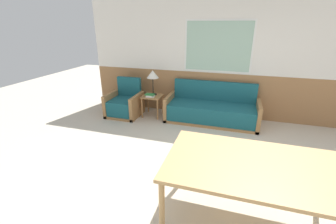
{
  "coord_description": "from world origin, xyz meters",
  "views": [
    {
      "loc": [
        0.0,
        -2.73,
        2.14
      ],
      "look_at": [
        -1.17,
        1.09,
        0.56
      ],
      "focal_mm": 24.0,
      "sensor_mm": 36.0,
      "label": 1
    }
  ],
  "objects": [
    {
      "name": "ground_plane",
      "position": [
        0.0,
        0.0,
        0.0
      ],
      "size": [
        16.0,
        16.0,
        0.0
      ],
      "primitive_type": "plane",
      "color": "beige"
    },
    {
      "name": "wall_back",
      "position": [
        -0.02,
        2.63,
        1.36
      ],
      "size": [
        7.2,
        0.09,
        2.7
      ],
      "color": "#996B42",
      "rests_on": "ground_plane"
    },
    {
      "name": "couch",
      "position": [
        -0.46,
        2.18,
        0.27
      ],
      "size": [
        2.08,
        0.8,
        0.88
      ],
      "color": "#9E7042",
      "rests_on": "ground_plane"
    },
    {
      "name": "armchair",
      "position": [
        -2.55,
        1.96,
        0.26
      ],
      "size": [
        0.77,
        0.75,
        0.89
      ],
      "rotation": [
        0.0,
        0.0,
        0.12
      ],
      "color": "#9E7042",
      "rests_on": "ground_plane"
    },
    {
      "name": "side_table",
      "position": [
        -1.88,
        2.11,
        0.42
      ],
      "size": [
        0.46,
        0.46,
        0.52
      ],
      "color": "#9E7042",
      "rests_on": "ground_plane"
    },
    {
      "name": "table_lamp",
      "position": [
        -1.89,
        2.19,
        1.0
      ],
      "size": [
        0.28,
        0.28,
        0.6
      ],
      "color": "black",
      "rests_on": "side_table"
    },
    {
      "name": "book_stack",
      "position": [
        -1.9,
        2.02,
        0.55
      ],
      "size": [
        0.23,
        0.18,
        0.07
      ],
      "color": "white",
      "rests_on": "side_table"
    },
    {
      "name": "dining_table",
      "position": [
        0.28,
        -0.58,
        0.71
      ],
      "size": [
        1.84,
        1.09,
        0.77
      ],
      "color": "tan",
      "rests_on": "ground_plane"
    }
  ]
}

